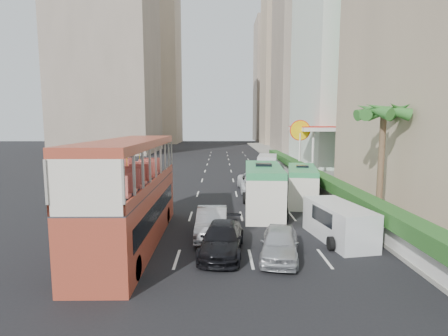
{
  "coord_description": "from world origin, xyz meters",
  "views": [
    {
      "loc": [
        -1.71,
        -16.42,
        5.81
      ],
      "look_at": [
        -1.5,
        4.0,
        3.2
      ],
      "focal_mm": 28.0,
      "sensor_mm": 36.0,
      "label": 1
    }
  ],
  "objects_px": {
    "car_silver_lane_b": "(279,258)",
    "shell_station": "(323,151)",
    "minibus_far": "(302,185)",
    "panel_van_near": "(338,222)",
    "panel_van_far": "(267,164)",
    "van_asset": "(254,191)",
    "double_decker_bus": "(131,193)",
    "car_silver_lane_a": "(212,236)",
    "car_black": "(222,253)",
    "minibus_near": "(263,189)",
    "palm_tree": "(381,165)"
  },
  "relations": [
    {
      "from": "car_silver_lane_a",
      "to": "minibus_near",
      "type": "xyz_separation_m",
      "value": [
        3.27,
        4.99,
        1.53
      ]
    },
    {
      "from": "car_black",
      "to": "double_decker_bus",
      "type": "bearing_deg",
      "value": 169.94
    },
    {
      "from": "panel_van_near",
      "to": "shell_station",
      "type": "distance_m",
      "value": 23.36
    },
    {
      "from": "palm_tree",
      "to": "shell_station",
      "type": "xyz_separation_m",
      "value": [
        2.2,
        19.0,
        -0.63
      ]
    },
    {
      "from": "double_decker_bus",
      "to": "van_asset",
      "type": "relative_size",
      "value": 2.05
    },
    {
      "from": "car_black",
      "to": "panel_van_far",
      "type": "height_order",
      "value": "panel_van_far"
    },
    {
      "from": "shell_station",
      "to": "car_silver_lane_a",
      "type": "bearing_deg",
      "value": -119.1
    },
    {
      "from": "shell_station",
      "to": "palm_tree",
      "type": "bearing_deg",
      "value": -96.6
    },
    {
      "from": "car_black",
      "to": "palm_tree",
      "type": "xyz_separation_m",
      "value": [
        9.44,
        5.25,
        3.38
      ]
    },
    {
      "from": "van_asset",
      "to": "minibus_far",
      "type": "bearing_deg",
      "value": -56.56
    },
    {
      "from": "van_asset",
      "to": "shell_station",
      "type": "height_order",
      "value": "shell_station"
    },
    {
      "from": "car_black",
      "to": "shell_station",
      "type": "xyz_separation_m",
      "value": [
        11.64,
        24.25,
        2.75
      ]
    },
    {
      "from": "car_silver_lane_b",
      "to": "palm_tree",
      "type": "height_order",
      "value": "palm_tree"
    },
    {
      "from": "minibus_near",
      "to": "palm_tree",
      "type": "relative_size",
      "value": 1.08
    },
    {
      "from": "van_asset",
      "to": "palm_tree",
      "type": "distance_m",
      "value": 11.9
    },
    {
      "from": "panel_van_far",
      "to": "shell_station",
      "type": "relative_size",
      "value": 0.65
    },
    {
      "from": "minibus_near",
      "to": "palm_tree",
      "type": "distance_m",
      "value": 7.27
    },
    {
      "from": "car_silver_lane_b",
      "to": "car_black",
      "type": "height_order",
      "value": "car_silver_lane_b"
    },
    {
      "from": "panel_van_near",
      "to": "palm_tree",
      "type": "bearing_deg",
      "value": 34.61
    },
    {
      "from": "shell_station",
      "to": "van_asset",
      "type": "bearing_deg",
      "value": -132.26
    },
    {
      "from": "car_silver_lane_b",
      "to": "van_asset",
      "type": "height_order",
      "value": "van_asset"
    },
    {
      "from": "panel_van_far",
      "to": "shell_station",
      "type": "height_order",
      "value": "shell_station"
    },
    {
      "from": "minibus_near",
      "to": "minibus_far",
      "type": "height_order",
      "value": "minibus_near"
    },
    {
      "from": "car_silver_lane_a",
      "to": "panel_van_near",
      "type": "bearing_deg",
      "value": -5.24
    },
    {
      "from": "panel_van_near",
      "to": "shell_station",
      "type": "xyz_separation_m",
      "value": [
        5.82,
        22.55,
        1.85
      ]
    },
    {
      "from": "minibus_far",
      "to": "panel_van_far",
      "type": "relative_size",
      "value": 1.13
    },
    {
      "from": "minibus_near",
      "to": "panel_van_far",
      "type": "distance_m",
      "value": 18.4
    },
    {
      "from": "car_black",
      "to": "minibus_near",
      "type": "bearing_deg",
      "value": 75.55
    },
    {
      "from": "minibus_far",
      "to": "minibus_near",
      "type": "bearing_deg",
      "value": -128.24
    },
    {
      "from": "double_decker_bus",
      "to": "car_silver_lane_a",
      "type": "height_order",
      "value": "double_decker_bus"
    },
    {
      "from": "panel_van_far",
      "to": "minibus_far",
      "type": "bearing_deg",
      "value": -78.57
    },
    {
      "from": "car_silver_lane_a",
      "to": "shell_station",
      "type": "height_order",
      "value": "shell_station"
    },
    {
      "from": "car_silver_lane_a",
      "to": "minibus_far",
      "type": "relative_size",
      "value": 0.74
    },
    {
      "from": "double_decker_bus",
      "to": "minibus_near",
      "type": "xyz_separation_m",
      "value": [
        7.11,
        6.14,
        -1.0
      ]
    },
    {
      "from": "double_decker_bus",
      "to": "panel_van_near",
      "type": "distance_m",
      "value": 10.32
    },
    {
      "from": "minibus_far",
      "to": "panel_van_far",
      "type": "distance_m",
      "value": 15.44
    },
    {
      "from": "car_silver_lane_b",
      "to": "minibus_far",
      "type": "bearing_deg",
      "value": 83.5
    },
    {
      "from": "van_asset",
      "to": "panel_van_far",
      "type": "relative_size",
      "value": 1.03
    },
    {
      "from": "car_silver_lane_b",
      "to": "shell_station",
      "type": "height_order",
      "value": "shell_station"
    },
    {
      "from": "van_asset",
      "to": "shell_station",
      "type": "bearing_deg",
      "value": 45.61
    },
    {
      "from": "minibus_near",
      "to": "shell_station",
      "type": "relative_size",
      "value": 0.86
    },
    {
      "from": "car_black",
      "to": "minibus_far",
      "type": "height_order",
      "value": "minibus_far"
    },
    {
      "from": "double_decker_bus",
      "to": "palm_tree",
      "type": "xyz_separation_m",
      "value": [
        13.8,
        4.0,
        0.85
      ]
    },
    {
      "from": "minibus_far",
      "to": "car_silver_lane_b",
      "type": "bearing_deg",
      "value": -96.86
    },
    {
      "from": "car_black",
      "to": "minibus_far",
      "type": "xyz_separation_m",
      "value": [
        5.95,
        10.15,
        1.31
      ]
    },
    {
      "from": "car_black",
      "to": "car_silver_lane_a",
      "type": "bearing_deg",
      "value": 108.25
    },
    {
      "from": "panel_van_near",
      "to": "shell_station",
      "type": "height_order",
      "value": "shell_station"
    },
    {
      "from": "panel_van_near",
      "to": "panel_van_far",
      "type": "bearing_deg",
      "value": 81.05
    },
    {
      "from": "panel_van_far",
      "to": "van_asset",
      "type": "bearing_deg",
      "value": -93.85
    },
    {
      "from": "double_decker_bus",
      "to": "panel_van_far",
      "type": "distance_m",
      "value": 26.28
    }
  ]
}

